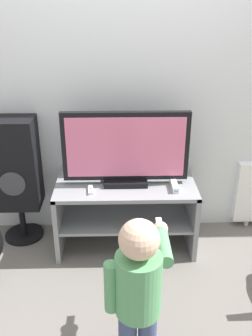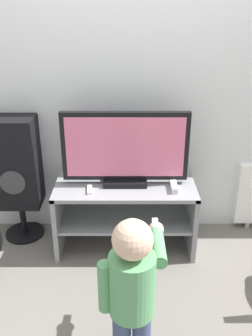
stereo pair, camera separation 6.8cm
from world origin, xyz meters
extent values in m
plane|color=slate|center=(0.00, 0.00, 0.00)|extent=(16.00, 16.00, 0.00)
cube|color=silver|center=(0.00, 0.58, 1.30)|extent=(10.00, 0.06, 2.60)
cube|color=gray|center=(0.00, 0.25, 0.55)|extent=(1.09, 0.50, 0.03)
cube|color=gray|center=(0.00, 0.25, 0.25)|extent=(1.05, 0.46, 0.02)
cube|color=gray|center=(-0.53, 0.25, 0.28)|extent=(0.04, 0.50, 0.56)
cube|color=gray|center=(0.53, 0.25, 0.28)|extent=(0.04, 0.50, 0.56)
cube|color=black|center=(0.00, 0.28, 0.58)|extent=(0.33, 0.20, 0.04)
cube|color=black|center=(0.00, 0.28, 0.87)|extent=(0.95, 0.05, 0.54)
cube|color=#D8668C|center=(0.00, 0.25, 0.87)|extent=(0.88, 0.01, 0.47)
cube|color=white|center=(0.37, 0.19, 0.58)|extent=(0.05, 0.20, 0.05)
cube|color=#3F8CE5|center=(0.37, 0.09, 0.58)|extent=(0.03, 0.00, 0.01)
cube|color=white|center=(-0.27, 0.15, 0.57)|extent=(0.04, 0.13, 0.02)
cylinder|color=#337FD8|center=(-0.27, 0.15, 0.58)|extent=(0.01, 0.01, 0.00)
cylinder|color=#599E66|center=(0.04, -0.86, 0.56)|extent=(0.24, 0.24, 0.35)
sphere|color=beige|center=(0.04, -0.86, 0.84)|extent=(0.20, 0.20, 0.20)
cylinder|color=#599E66|center=(-0.10, -0.86, 0.55)|extent=(0.07, 0.07, 0.30)
cylinder|color=#599E66|center=(0.18, -0.71, 0.70)|extent=(0.07, 0.30, 0.07)
sphere|color=beige|center=(0.18, -0.56, 0.70)|extent=(0.09, 0.09, 0.09)
cube|color=white|center=(0.18, -0.52, 0.70)|extent=(0.03, 0.13, 0.02)
cylinder|color=black|center=(-0.88, 0.40, 0.01)|extent=(0.33, 0.33, 0.02)
cylinder|color=black|center=(-0.88, 0.40, 0.16)|extent=(0.05, 0.05, 0.31)
cube|color=black|center=(-0.88, 0.40, 0.68)|extent=(0.37, 0.27, 0.74)
cylinder|color=#38383D|center=(-0.88, 0.26, 0.57)|extent=(0.20, 0.01, 0.20)
cube|color=silver|center=(1.10, 0.51, 0.03)|extent=(0.03, 0.05, 0.06)
camera|label=1|loc=(-0.06, -2.33, 1.90)|focal=40.00mm
camera|label=2|loc=(0.01, -2.33, 1.90)|focal=40.00mm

